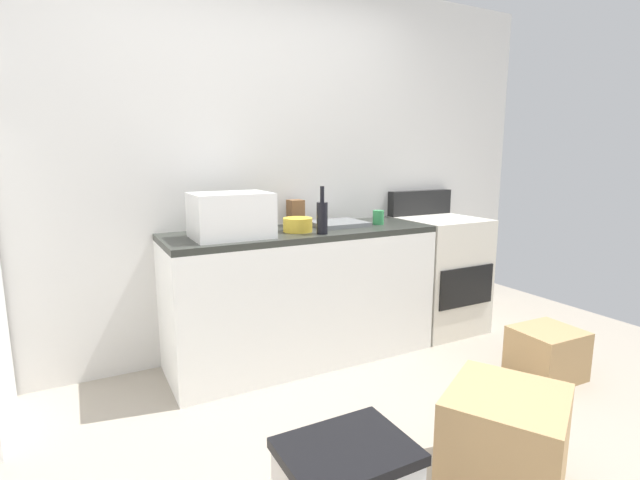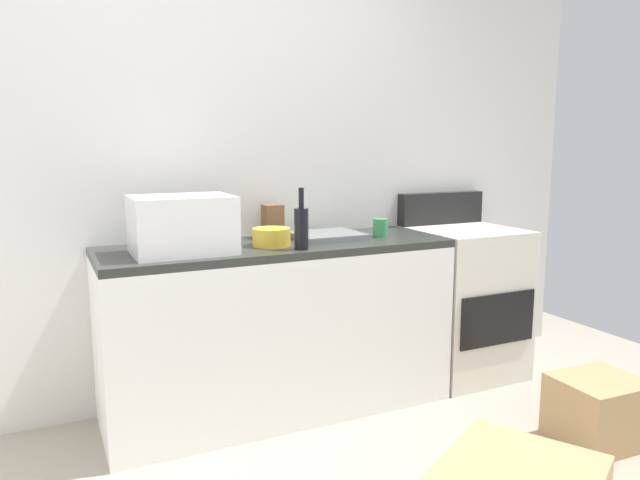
{
  "view_description": "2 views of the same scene",
  "coord_description": "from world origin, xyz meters",
  "views": [
    {
      "loc": [
        -1.03,
        -1.57,
        1.39
      ],
      "look_at": [
        0.33,
        1.0,
        0.86
      ],
      "focal_mm": 26.27,
      "sensor_mm": 36.0,
      "label": 1
    },
    {
      "loc": [
        -0.8,
        -1.64,
        1.41
      ],
      "look_at": [
        0.48,
        1.06,
        0.93
      ],
      "focal_mm": 33.6,
      "sensor_mm": 36.0,
      "label": 2
    }
  ],
  "objects": [
    {
      "name": "ground_plane",
      "position": [
        0.0,
        0.0,
        0.0
      ],
      "size": [
        6.0,
        6.0,
        0.0
      ],
      "primitive_type": "plane",
      "color": "#9E9384"
    },
    {
      "name": "wall_back",
      "position": [
        0.0,
        1.55,
        1.3
      ],
      "size": [
        5.0,
        0.1,
        2.6
      ],
      "primitive_type": "cube",
      "color": "silver",
      "rests_on": "ground_plane"
    },
    {
      "name": "kitchen_counter",
      "position": [
        0.3,
        1.2,
        0.45
      ],
      "size": [
        1.8,
        0.6,
        0.9
      ],
      "color": "white",
      "rests_on": "ground_plane"
    },
    {
      "name": "stove_oven",
      "position": [
        1.52,
        1.21,
        0.47
      ],
      "size": [
        0.6,
        0.61,
        1.1
      ],
      "color": "silver",
      "rests_on": "ground_plane"
    },
    {
      "name": "microwave",
      "position": [
        -0.2,
        1.13,
        1.04
      ],
      "size": [
        0.46,
        0.34,
        0.27
      ],
      "primitive_type": "cube",
      "color": "white",
      "rests_on": "kitchen_counter"
    },
    {
      "name": "sink_basin",
      "position": [
        0.61,
        1.24,
        0.92
      ],
      "size": [
        0.36,
        0.32,
        0.03
      ],
      "primitive_type": "cube",
      "color": "slate",
      "rests_on": "kitchen_counter"
    },
    {
      "name": "wine_bottle",
      "position": [
        0.34,
        0.99,
        1.01
      ],
      "size": [
        0.07,
        0.07,
        0.3
      ],
      "color": "black",
      "rests_on": "kitchen_counter"
    },
    {
      "name": "coffee_mug",
      "position": [
        0.89,
        1.16,
        0.95
      ],
      "size": [
        0.08,
        0.08,
        0.1
      ],
      "primitive_type": "cylinder",
      "color": "#338C4C",
      "rests_on": "kitchen_counter"
    },
    {
      "name": "knife_block",
      "position": [
        0.35,
        1.4,
        0.99
      ],
      "size": [
        0.1,
        0.1,
        0.18
      ],
      "primitive_type": "cube",
      "color": "brown",
      "rests_on": "kitchen_counter"
    },
    {
      "name": "mixing_bowl",
      "position": [
        0.25,
        1.14,
        0.95
      ],
      "size": [
        0.19,
        0.19,
        0.09
      ],
      "primitive_type": "cylinder",
      "color": "gold",
      "rests_on": "kitchen_counter"
    },
    {
      "name": "cardboard_box_medium",
      "position": [
        0.48,
        -0.37,
        0.21
      ],
      "size": [
        0.64,
        0.63,
        0.43
      ],
      "primitive_type": "cube",
      "rotation": [
        0.0,
        0.0,
        0.52
      ],
      "color": "tan",
      "rests_on": "ground_plane"
    },
    {
      "name": "cardboard_box_small",
      "position": [
        1.53,
        0.21,
        0.16
      ],
      "size": [
        0.4,
        0.36,
        0.31
      ],
      "primitive_type": "cube",
      "rotation": [
        0.0,
        0.0,
        -0.03
      ],
      "color": "tan",
      "rests_on": "ground_plane"
    }
  ]
}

